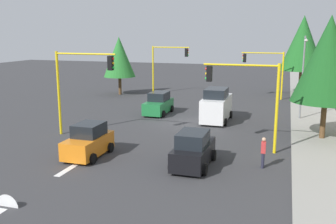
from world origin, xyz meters
The scene contains 16 objects.
ground_plane centered at (0.00, 0.00, 0.00)m, with size 120.00×120.00×0.00m, color #353538.
sidewalk_kerb centered at (-5.00, 10.50, 0.07)m, with size 80.00×4.00×0.15m, color gray.
lane_arrow_near centered at (11.51, -3.00, 0.01)m, with size 2.40×1.10×1.10m.
traffic_signal_near_left centered at (6.00, 5.66, 3.88)m, with size 0.36×4.59×5.47m.
traffic_signal_near_right centered at (6.00, -5.74, 4.21)m, with size 0.36×4.59×5.97m.
traffic_signal_far_left centered at (-14.00, 5.62, 3.71)m, with size 0.36×4.59×5.22m.
traffic_signal_far_right centered at (-14.00, -5.70, 4.04)m, with size 0.36×4.59×5.71m.
street_lamp_curbside centered at (-3.61, 9.20, 4.35)m, with size 2.15×0.28×7.00m.
tree_roadside_near centered at (2.00, 10.50, 5.51)m, with size 4.58×4.58×8.38m.
tree_roadside_far centered at (-18.00, 9.50, 6.07)m, with size 5.03×5.03×9.23m.
tree_opposite_side centered at (-12.00, -11.00, 4.45)m, with size 3.73×3.73×6.79m.
delivery_van_white centered at (-1.53, 2.53, 1.28)m, with size 4.80×2.22×2.77m.
car_orange centered at (9.92, -3.05, 0.90)m, with size 3.61×2.01×1.98m.
car_black centered at (9.73, 3.30, 0.90)m, with size 4.00×2.02×1.98m.
car_green centered at (-2.83, -3.01, 0.90)m, with size 4.06×2.02×1.98m.
pedestrian_crossing centered at (8.84, 6.98, 0.91)m, with size 0.40×0.24×1.70m.
Camera 1 is at (29.14, 7.94, 7.20)m, focal length 40.52 mm.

